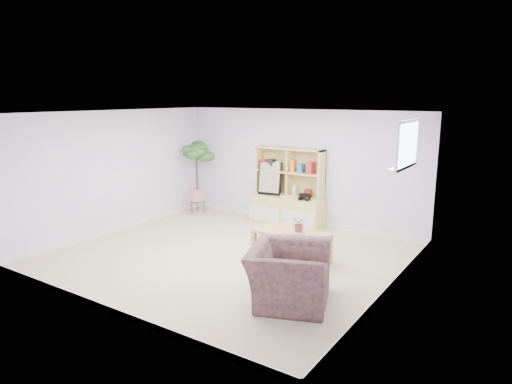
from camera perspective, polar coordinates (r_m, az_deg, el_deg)
The scene contains 14 objects.
floor at distance 7.84m, azimuth -3.61°, elevation -7.97°, with size 5.50×5.00×0.01m, color #B9AB91.
ceiling at distance 7.38m, azimuth -3.86°, elevation 9.85°, with size 5.50×5.00×0.01m, color white.
walls at distance 7.52m, azimuth -3.73°, elevation 0.67°, with size 5.51×5.01×2.40m.
baseboard at distance 7.82m, azimuth -3.62°, elevation -7.63°, with size 5.50×5.00×0.10m, color white, non-canonical shape.
window at distance 6.73m, azimuth 18.45°, elevation 5.65°, with size 0.10×0.98×0.68m, color #BCDBF6, non-canonical shape.
window_sill at distance 6.78m, azimuth 17.78°, elevation 3.01°, with size 0.14×1.00×0.04m, color white.
storage_unit at distance 9.50m, azimuth 3.89°, elevation 0.61°, with size 1.61×0.54×1.61m, color #D9B564, non-canonical shape.
poster at distance 9.64m, azimuth 1.76°, elevation 1.73°, with size 0.51×0.12×0.71m, color gold, non-canonical shape.
toy_truck at distance 9.22m, azimuth 6.10°, elevation -0.57°, with size 0.29×0.20×0.15m, color black, non-canonical shape.
coffee_table at distance 7.58m, azimuth 4.42°, elevation -6.72°, with size 1.20×0.65×0.49m, color #A77C51, non-canonical shape.
table_plant at distance 7.46m, azimuth 5.44°, elevation -3.98°, with size 0.24×0.21×0.27m, color #276C29.
floor_tree at distance 10.48m, azimuth -7.40°, elevation 1.77°, with size 0.62×0.62×1.67m, color #1C4915, non-canonical shape.
armchair at distance 6.06m, azimuth 4.12°, elevation -9.75°, with size 1.15×1.00×0.85m, color #151C33.
sill_plant at distance 6.68m, azimuth 17.66°, elevation 4.13°, with size 0.14×0.11×0.25m, color #1C4915.
Camera 1 is at (4.47, -5.87, 2.66)m, focal length 32.00 mm.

